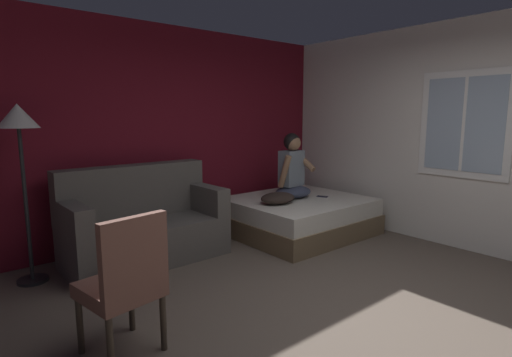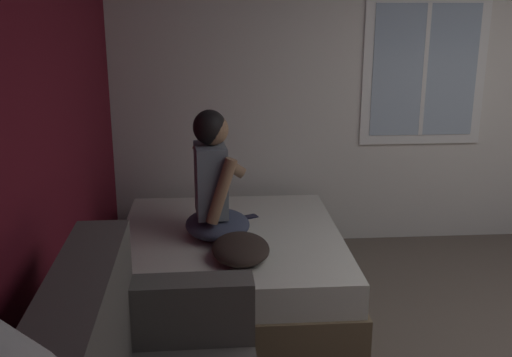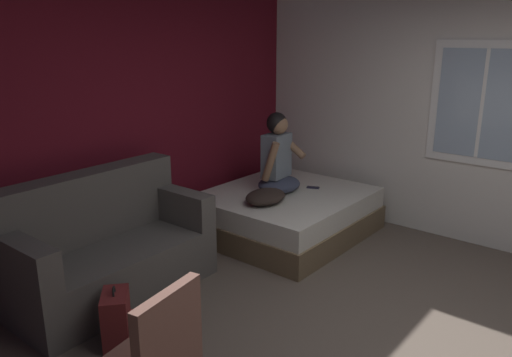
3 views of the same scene
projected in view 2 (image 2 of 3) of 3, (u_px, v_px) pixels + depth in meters
wall_side_with_window at (464, 85)px, 5.12m from camera, size 0.19×7.39×2.70m
bed at (231, 267)px, 4.22m from camera, size 1.75×1.57×0.48m
person_seated at (214, 186)px, 4.03m from camera, size 0.56×0.49×0.88m
throw_pillow at (241, 249)px, 3.72m from camera, size 0.48×0.37×0.14m
cell_phone at (248, 217)px, 4.47m from camera, size 0.12×0.16×0.01m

